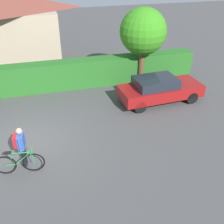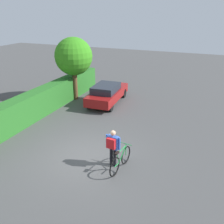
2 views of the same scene
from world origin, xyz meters
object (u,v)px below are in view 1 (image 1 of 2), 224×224
Objects in this scene: parked_car_near at (159,89)px; tree_kerbside at (143,32)px; person_rider at (21,144)px; bicycle at (19,163)px.

tree_kerbside reaches higher than parked_car_near.
person_rider is (-6.64, -3.14, 0.24)m from parked_car_near.
parked_car_near reaches higher than bicycle.
parked_car_near is 3.30m from tree_kerbside.
person_rider is 0.37× the size of tree_kerbside.
person_rider is at bearing -154.66° from parked_car_near.
tree_kerbside reaches higher than bicycle.
person_rider is at bearing -139.80° from tree_kerbside.
bicycle is 1.09× the size of person_rider.
parked_car_near is 2.73× the size of person_rider.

